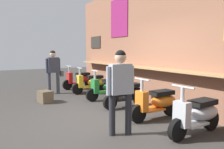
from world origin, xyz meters
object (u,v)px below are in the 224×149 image
object	(u,v)px
scooter_yellow	(92,83)
scooter_black	(128,93)
scooter_red	(80,79)
scooter_silver	(198,114)
scooter_orange	(158,102)
shopper_with_handbag	(54,68)
merchandise_crate	(45,97)
scooter_green	(108,87)
shopper_browsing	(120,84)

from	to	relation	value
scooter_yellow	scooter_black	xyz separation A→B (m)	(2.33, 0.00, 0.00)
scooter_red	scooter_black	size ratio (longest dim) A/B	1.00
scooter_silver	scooter_red	bearing A→B (deg)	-93.30
scooter_yellow	scooter_orange	distance (m)	3.56
scooter_red	scooter_orange	size ratio (longest dim) A/B	1.00
scooter_yellow	scooter_silver	xyz separation A→B (m)	(4.67, -0.00, 0.00)
shopper_with_handbag	scooter_black	bearing A→B (deg)	-162.52
scooter_orange	scooter_silver	size ratio (longest dim) A/B	1.00
shopper_with_handbag	merchandise_crate	distance (m)	1.59
scooter_silver	merchandise_crate	size ratio (longest dim) A/B	3.28
scooter_black	scooter_orange	world-z (taller)	same
scooter_green	shopper_with_handbag	size ratio (longest dim) A/B	0.89
scooter_yellow	shopper_browsing	bearing A→B (deg)	74.54
scooter_black	scooter_orange	distance (m)	1.23
scooter_green	shopper_with_handbag	bearing A→B (deg)	-56.49
scooter_orange	merchandise_crate	xyz separation A→B (m)	(-2.94, -1.88, -0.21)
scooter_red	merchandise_crate	distance (m)	2.61
scooter_black	shopper_browsing	world-z (taller)	shopper_browsing
scooter_black	scooter_silver	size ratio (longest dim) A/B	1.00
scooter_green	shopper_browsing	distance (m)	3.10
scooter_black	shopper_browsing	distance (m)	2.16
shopper_browsing	scooter_orange	bearing A→B (deg)	-65.07
shopper_browsing	merchandise_crate	bearing A→B (deg)	17.64
scooter_silver	shopper_browsing	bearing A→B (deg)	-32.16
scooter_yellow	scooter_orange	size ratio (longest dim) A/B	1.00
scooter_orange	scooter_black	bearing A→B (deg)	-91.09
scooter_red	scooter_silver	bearing A→B (deg)	85.42
scooter_orange	scooter_silver	distance (m)	1.11
shopper_with_handbag	shopper_browsing	world-z (taller)	shopper_browsing
scooter_black	scooter_red	bearing A→B (deg)	-91.32
scooter_black	scooter_silver	xyz separation A→B (m)	(2.34, -0.00, 0.00)
scooter_silver	scooter_yellow	bearing A→B (deg)	-93.30
scooter_yellow	scooter_black	world-z (taller)	same
scooter_green	merchandise_crate	distance (m)	1.98
scooter_orange	scooter_yellow	bearing A→B (deg)	-91.09
scooter_silver	merchandise_crate	world-z (taller)	scooter_silver
scooter_black	shopper_with_handbag	xyz separation A→B (m)	(-2.95, -1.26, 0.56)
scooter_yellow	shopper_browsing	distance (m)	4.21
scooter_black	scooter_silver	world-z (taller)	same
scooter_yellow	shopper_with_handbag	bearing A→B (deg)	-23.78
scooter_yellow	scooter_silver	world-z (taller)	same
scooter_red	scooter_orange	xyz separation A→B (m)	(4.74, 0.00, 0.00)
scooter_yellow	scooter_orange	world-z (taller)	same
scooter_yellow	scooter_black	bearing A→B (deg)	92.55
scooter_orange	shopper_browsing	world-z (taller)	shopper_browsing
scooter_silver	shopper_with_handbag	bearing A→B (deg)	-79.96
scooter_green	scooter_silver	distance (m)	3.46
scooter_black	scooter_green	bearing A→B (deg)	-91.32
scooter_black	shopper_browsing	xyz separation A→B (m)	(1.63, -1.29, 0.58)
scooter_orange	shopper_with_handbag	size ratio (longest dim) A/B	0.89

